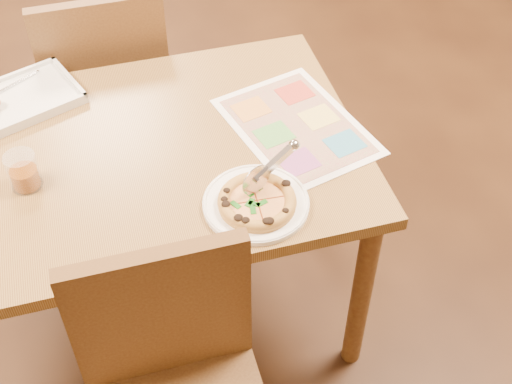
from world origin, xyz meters
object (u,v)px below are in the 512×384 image
object	(u,v)px
plate	(256,204)
pizza_cutter	(268,169)
glass_tumbler	(24,173)
menu	(297,126)
chair_near	(173,374)
dining_table	(130,178)
appetizer_tray	(17,101)
pizza	(257,201)
chair_far	(106,73)

from	to	relation	value
plate	pizza_cutter	xyz separation A→B (m)	(0.04, 0.03, 0.08)
glass_tumbler	menu	xyz separation A→B (m)	(0.75, 0.03, -0.04)
chair_near	plate	distance (m)	0.47
dining_table	pizza_cutter	distance (m)	0.45
appetizer_tray	menu	size ratio (longest dim) A/B	0.87
chair_near	appetizer_tray	xyz separation A→B (m)	(-0.27, 0.91, 0.17)
chair_near	pizza	xyz separation A→B (m)	(0.29, 0.32, 0.18)
chair_far	glass_tumbler	distance (m)	0.72
chair_far	pizza_cutter	bearing A→B (deg)	111.68
glass_tumbler	chair_far	bearing A→B (deg)	67.52
chair_far	pizza_cutter	distance (m)	0.94
chair_far	appetizer_tray	size ratio (longest dim) A/B	1.19
pizza_cutter	glass_tumbler	xyz separation A→B (m)	(-0.60, 0.20, -0.04)
chair_near	pizza	bearing A→B (deg)	47.15
dining_table	pizza	world-z (taller)	pizza
dining_table	menu	distance (m)	0.50
pizza_cutter	appetizer_tray	distance (m)	0.82
menu	chair_near	bearing A→B (deg)	-129.64
dining_table	appetizer_tray	xyz separation A→B (m)	(-0.27, 0.31, 0.10)
plate	pizza_cutter	distance (m)	0.10
chair_far	menu	distance (m)	0.80
pizza	menu	distance (m)	0.34
pizza_cutter	chair_far	bearing A→B (deg)	87.96
pizza_cutter	appetizer_tray	bearing A→B (deg)	114.24
chair_far	glass_tumbler	xyz separation A→B (m)	(-0.27, -0.64, 0.20)
pizza	glass_tumbler	size ratio (longest dim) A/B	1.96
chair_near	plate	world-z (taller)	chair_near
dining_table	menu	xyz separation A→B (m)	(0.49, -0.01, 0.09)
dining_table	pizza_cutter	size ratio (longest dim) A/B	8.06
dining_table	glass_tumbler	xyz separation A→B (m)	(-0.27, -0.04, 0.13)
chair_far	menu	size ratio (longest dim) A/B	1.03
chair_far	appetizer_tray	xyz separation A→B (m)	(-0.27, -0.29, 0.17)
appetizer_tray	menu	world-z (taller)	appetizer_tray
chair_near	plate	size ratio (longest dim) A/B	1.72
chair_near	pizza	distance (m)	0.47
chair_near	glass_tumbler	bearing A→B (deg)	115.45
glass_tumbler	appetizer_tray	bearing A→B (deg)	91.14
chair_far	dining_table	bearing A→B (deg)	90.00
plate	menu	size ratio (longest dim) A/B	0.60
pizza	dining_table	bearing A→B (deg)	135.67
chair_far	pizza_cutter	xyz separation A→B (m)	(0.34, -0.84, 0.24)
appetizer_tray	glass_tumbler	bearing A→B (deg)	-88.86
chair_far	pizza	size ratio (longest dim) A/B	2.34
chair_near	plate	bearing A→B (deg)	48.04
pizza	menu	size ratio (longest dim) A/B	0.44
pizza	appetizer_tray	distance (m)	0.82
chair_far	plate	world-z (taller)	chair_far
menu	plate	bearing A→B (deg)	-126.55
chair_far	appetizer_tray	distance (m)	0.43
chair_far	plate	distance (m)	0.94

